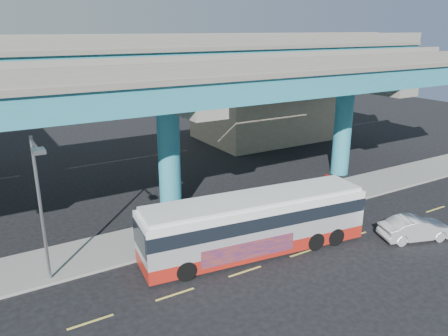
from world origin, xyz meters
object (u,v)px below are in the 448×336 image
transit_bus (255,222)px  street_lamp (40,192)px  sedan (415,228)px  stop_sign (326,183)px

transit_bus → street_lamp: size_ratio=1.80×
sedan → stop_sign: bearing=27.5°
sedan → street_lamp: size_ratio=0.62×
sedan → street_lamp: 20.93m
street_lamp → stop_sign: size_ratio=3.29×
transit_bus → stop_sign: bearing=26.9°
transit_bus → sedan: (9.10, -3.68, -1.12)m
transit_bus → stop_sign: (8.05, 2.95, -0.10)m
transit_bus → stop_sign: 8.57m
sedan → stop_sign: stop_sign is taller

